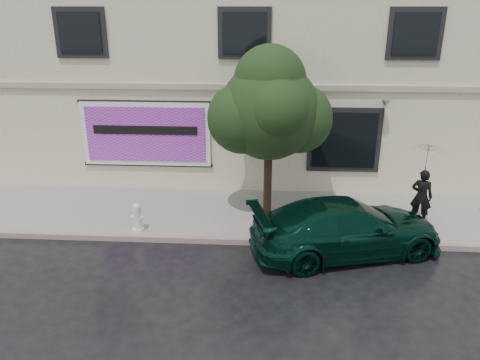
# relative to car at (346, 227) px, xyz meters

# --- Properties ---
(ground) EXTENTS (90.00, 90.00, 0.00)m
(ground) POSITION_rel_car_xyz_m (-2.80, -1.20, -0.71)
(ground) COLOR black
(ground) RESTS_ON ground
(sidewalk) EXTENTS (20.00, 3.50, 0.15)m
(sidewalk) POSITION_rel_car_xyz_m (-2.80, 2.05, -0.63)
(sidewalk) COLOR gray
(sidewalk) RESTS_ON ground
(curb) EXTENTS (20.00, 0.18, 0.16)m
(curb) POSITION_rel_car_xyz_m (-2.80, 0.30, -0.63)
(curb) COLOR gray
(curb) RESTS_ON ground
(building) EXTENTS (20.00, 8.12, 7.00)m
(building) POSITION_rel_car_xyz_m (-2.80, 7.80, 2.79)
(building) COLOR beige
(building) RESTS_ON ground
(billboard) EXTENTS (4.30, 0.16, 2.20)m
(billboard) POSITION_rel_car_xyz_m (-6.00, 3.72, 1.34)
(billboard) COLOR white
(billboard) RESTS_ON ground
(car) EXTENTS (5.27, 3.42, 1.42)m
(car) POSITION_rel_car_xyz_m (0.00, 0.00, 0.00)
(car) COLOR black
(car) RESTS_ON ground
(pedestrian) EXTENTS (0.69, 0.58, 1.60)m
(pedestrian) POSITION_rel_car_xyz_m (2.30, 1.60, 0.24)
(pedestrian) COLOR black
(pedestrian) RESTS_ON sidewalk
(umbrella) EXTENTS (1.01, 1.01, 0.66)m
(umbrella) POSITION_rel_car_xyz_m (2.30, 1.60, 1.37)
(umbrella) COLOR black
(umbrella) RESTS_ON pedestrian
(street_tree) EXTENTS (2.75, 2.75, 4.46)m
(street_tree) POSITION_rel_car_xyz_m (-2.02, 2.06, 2.52)
(street_tree) COLOR #332316
(street_tree) RESTS_ON sidewalk
(fire_hydrant) EXTENTS (0.34, 0.31, 0.82)m
(fire_hydrant) POSITION_rel_car_xyz_m (-5.56, 0.60, -0.16)
(fire_hydrant) COLOR silver
(fire_hydrant) RESTS_ON sidewalk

